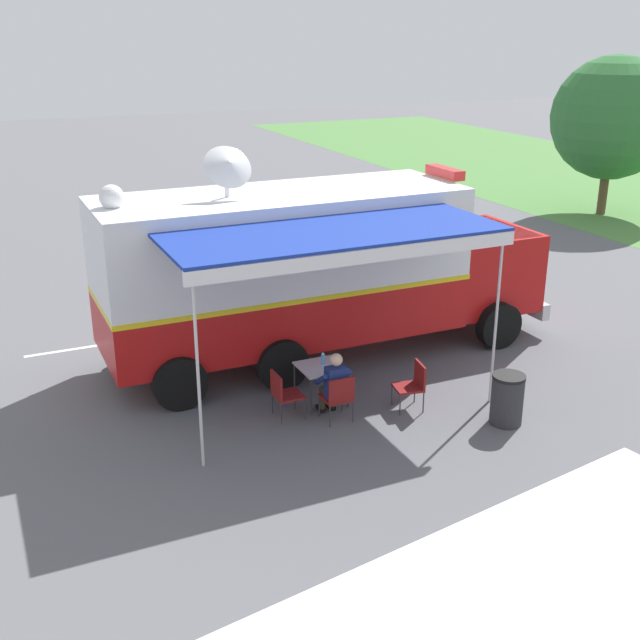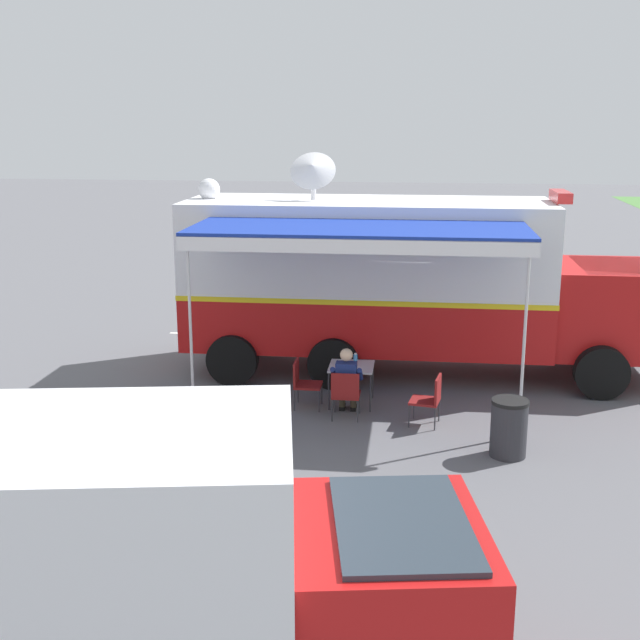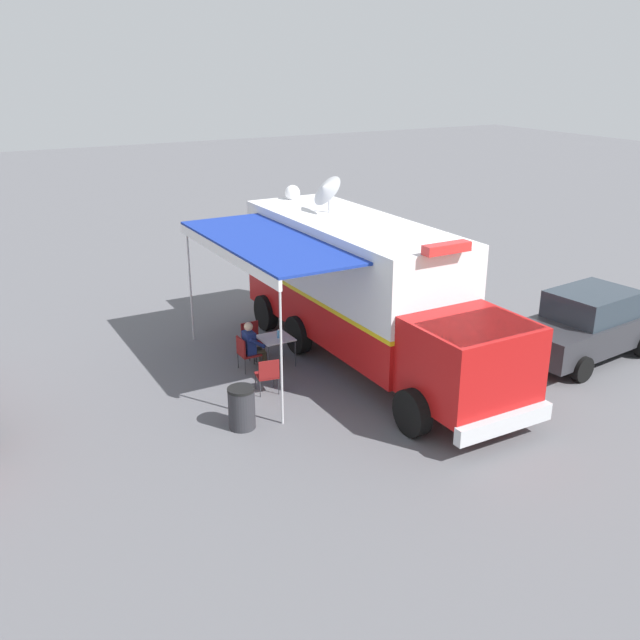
{
  "view_description": "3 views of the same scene",
  "coord_description": "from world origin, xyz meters",
  "px_view_note": "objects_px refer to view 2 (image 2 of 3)",
  "views": [
    {
      "loc": [
        13.95,
        -5.41,
        6.46
      ],
      "look_at": [
        1.06,
        0.34,
        1.19
      ],
      "focal_mm": 44.05,
      "sensor_mm": 36.0,
      "label": 1
    },
    {
      "loc": [
        16.18,
        1.11,
        5.1
      ],
      "look_at": [
        1.24,
        -0.79,
        1.35
      ],
      "focal_mm": 45.86,
      "sensor_mm": 36.0,
      "label": 2
    },
    {
      "loc": [
        9.09,
        14.83,
        7.28
      ],
      "look_at": [
        1.21,
        0.56,
        1.25
      ],
      "focal_mm": 39.83,
      "sensor_mm": 36.0,
      "label": 3
    }
  ],
  "objects_px": {
    "folding_chair_beside_table": "(303,380)",
    "car_behind_truck": "(506,284)",
    "command_truck": "(404,279)",
    "trash_bin": "(509,428)",
    "folding_table": "(351,369)",
    "seated_responder": "(347,380)",
    "folding_chair_at_table": "(346,391)",
    "folding_chair_spare_by_truck": "(431,396)",
    "water_bottle": "(355,359)",
    "support_truck": "(42,581)"
  },
  "relations": [
    {
      "from": "folding_table",
      "to": "car_behind_truck",
      "type": "bearing_deg",
      "value": 154.75
    },
    {
      "from": "folding_table",
      "to": "water_bottle",
      "type": "height_order",
      "value": "water_bottle"
    },
    {
      "from": "trash_bin",
      "to": "support_truck",
      "type": "distance_m",
      "value": 7.81
    },
    {
      "from": "folding_chair_at_table",
      "to": "support_truck",
      "type": "relative_size",
      "value": 0.12
    },
    {
      "from": "command_truck",
      "to": "seated_responder",
      "type": "distance_m",
      "value": 3.12
    },
    {
      "from": "folding_table",
      "to": "trash_bin",
      "type": "distance_m",
      "value": 3.31
    },
    {
      "from": "water_bottle",
      "to": "folding_chair_spare_by_truck",
      "type": "bearing_deg",
      "value": 55.36
    },
    {
      "from": "folding_table",
      "to": "seated_responder",
      "type": "bearing_deg",
      "value": -2.57
    },
    {
      "from": "water_bottle",
      "to": "folding_chair_spare_by_truck",
      "type": "relative_size",
      "value": 0.26
    },
    {
      "from": "trash_bin",
      "to": "car_behind_truck",
      "type": "relative_size",
      "value": 0.21
    },
    {
      "from": "trash_bin",
      "to": "support_truck",
      "type": "relative_size",
      "value": 0.13
    },
    {
      "from": "water_bottle",
      "to": "trash_bin",
      "type": "bearing_deg",
      "value": 50.62
    },
    {
      "from": "command_truck",
      "to": "water_bottle",
      "type": "height_order",
      "value": "command_truck"
    },
    {
      "from": "folding_table",
      "to": "seated_responder",
      "type": "xyz_separation_m",
      "value": [
        0.61,
        -0.03,
        -0.02
      ]
    },
    {
      "from": "seated_responder",
      "to": "trash_bin",
      "type": "distance_m",
      "value": 3.0
    },
    {
      "from": "water_bottle",
      "to": "folding_chair_at_table",
      "type": "bearing_deg",
      "value": -6.17
    },
    {
      "from": "seated_responder",
      "to": "support_truck",
      "type": "relative_size",
      "value": 0.18
    },
    {
      "from": "folding_chair_beside_table",
      "to": "car_behind_truck",
      "type": "xyz_separation_m",
      "value": [
        -7.48,
        4.25,
        0.37
      ]
    },
    {
      "from": "folding_table",
      "to": "folding_chair_spare_by_truck",
      "type": "height_order",
      "value": "folding_chair_spare_by_truck"
    },
    {
      "from": "trash_bin",
      "to": "command_truck",
      "type": "bearing_deg",
      "value": -156.89
    },
    {
      "from": "folding_table",
      "to": "folding_chair_at_table",
      "type": "bearing_deg",
      "value": -1.85
    },
    {
      "from": "seated_responder",
      "to": "car_behind_truck",
      "type": "distance_m",
      "value": 8.54
    },
    {
      "from": "water_bottle",
      "to": "folding_chair_spare_by_truck",
      "type": "distance_m",
      "value": 1.68
    },
    {
      "from": "folding_chair_beside_table",
      "to": "trash_bin",
      "type": "height_order",
      "value": "trash_bin"
    },
    {
      "from": "command_truck",
      "to": "folding_chair_spare_by_truck",
      "type": "relative_size",
      "value": 10.93
    },
    {
      "from": "folding_chair_beside_table",
      "to": "support_truck",
      "type": "distance_m",
      "value": 8.23
    },
    {
      "from": "folding_chair_spare_by_truck",
      "to": "car_behind_truck",
      "type": "bearing_deg",
      "value": 166.26
    },
    {
      "from": "support_truck",
      "to": "folding_chair_beside_table",
      "type": "bearing_deg",
      "value": 173.21
    },
    {
      "from": "folding_table",
      "to": "trash_bin",
      "type": "bearing_deg",
      "value": 52.2
    },
    {
      "from": "command_truck",
      "to": "trash_bin",
      "type": "xyz_separation_m",
      "value": [
        4.11,
        1.76,
        -1.49
      ]
    },
    {
      "from": "seated_responder",
      "to": "car_behind_truck",
      "type": "height_order",
      "value": "car_behind_truck"
    },
    {
      "from": "water_bottle",
      "to": "seated_responder",
      "type": "height_order",
      "value": "seated_responder"
    },
    {
      "from": "folding_chair_at_table",
      "to": "folding_chair_spare_by_truck",
      "type": "distance_m",
      "value": 1.45
    },
    {
      "from": "command_truck",
      "to": "seated_responder",
      "type": "bearing_deg",
      "value": -18.14
    },
    {
      "from": "seated_responder",
      "to": "support_truck",
      "type": "bearing_deg",
      "value": -12.94
    },
    {
      "from": "trash_bin",
      "to": "seated_responder",
      "type": "bearing_deg",
      "value": -118.2
    },
    {
      "from": "folding_table",
      "to": "support_truck",
      "type": "distance_m",
      "value": 8.62
    },
    {
      "from": "water_bottle",
      "to": "command_truck",
      "type": "bearing_deg",
      "value": 158.7
    },
    {
      "from": "folding_chair_beside_table",
      "to": "car_behind_truck",
      "type": "distance_m",
      "value": 8.61
    },
    {
      "from": "folding_chair_at_table",
      "to": "trash_bin",
      "type": "bearing_deg",
      "value": 65.06
    },
    {
      "from": "water_bottle",
      "to": "folding_chair_beside_table",
      "type": "xyz_separation_m",
      "value": [
        0.34,
        -0.92,
        -0.32
      ]
    },
    {
      "from": "support_truck",
      "to": "folding_chair_at_table",
      "type": "bearing_deg",
      "value": 166.73
    },
    {
      "from": "car_behind_truck",
      "to": "folding_chair_at_table",
      "type": "bearing_deg",
      "value": -23.16
    },
    {
      "from": "command_truck",
      "to": "folding_chair_at_table",
      "type": "xyz_separation_m",
      "value": [
        2.89,
        -0.88,
        -1.43
      ]
    },
    {
      "from": "folding_chair_spare_by_truck",
      "to": "support_truck",
      "type": "relative_size",
      "value": 0.12
    },
    {
      "from": "trash_bin",
      "to": "car_behind_truck",
      "type": "distance_m",
      "value": 9.28
    },
    {
      "from": "command_truck",
      "to": "folding_chair_beside_table",
      "type": "bearing_deg",
      "value": -35.86
    },
    {
      "from": "folding_chair_at_table",
      "to": "folding_chair_beside_table",
      "type": "bearing_deg",
      "value": -122.57
    },
    {
      "from": "folding_chair_spare_by_truck",
      "to": "car_behind_truck",
      "type": "xyz_separation_m",
      "value": [
        -8.08,
        1.98,
        0.37
      ]
    },
    {
      "from": "water_bottle",
      "to": "folding_chair_at_table",
      "type": "height_order",
      "value": "water_bottle"
    }
  ]
}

